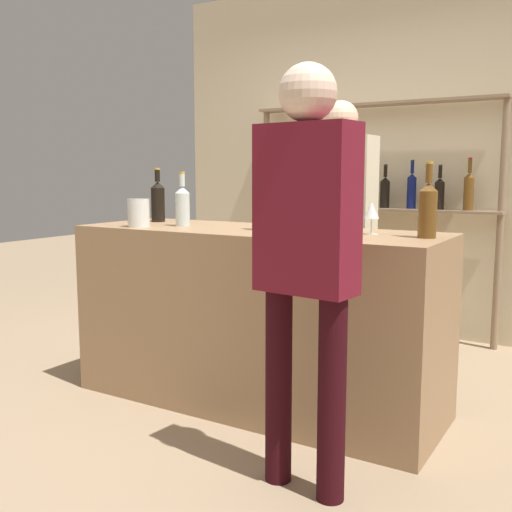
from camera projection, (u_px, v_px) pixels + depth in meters
ground_plane at (256, 402)px, 3.34m from camera, size 16.00×16.00×0.00m
bar_counter at (256, 317)px, 3.28m from camera, size 2.02×0.69×0.97m
back_wall at (381, 157)px, 4.80m from camera, size 3.62×0.12×2.80m
back_shelf at (372, 185)px, 4.68m from camera, size 1.96×0.18×1.80m
counter_bottle_0 at (182, 205)px, 3.38m from camera, size 0.08×0.08×0.31m
counter_bottle_1 at (268, 204)px, 3.12m from camera, size 0.09×0.09×0.35m
counter_bottle_2 at (158, 200)px, 3.69m from camera, size 0.08×0.08×0.33m
counter_bottle_3 at (428, 209)px, 2.76m from camera, size 0.08×0.08×0.35m
wine_glass at (372, 211)px, 2.92m from camera, size 0.08×0.08×0.16m
cork_jar at (139, 213)px, 3.34m from camera, size 0.12×0.12×0.16m
customer_right at (306, 243)px, 2.29m from camera, size 0.41×0.22×1.67m
server_behind_counter at (339, 212)px, 3.93m from camera, size 0.47×0.23×1.73m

